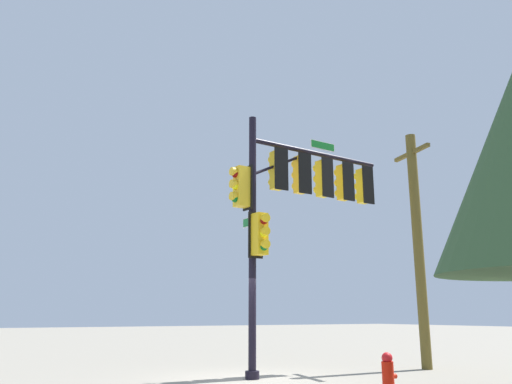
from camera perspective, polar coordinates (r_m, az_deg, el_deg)
name	(u,v)px	position (r m, az deg, el deg)	size (l,w,h in m)	color
ground_plane	(252,379)	(13.74, -0.42, -20.00)	(120.00, 120.00, 0.00)	gray
signal_pole_assembly	(296,195)	(14.88, 4.47, -0.30)	(5.33, 1.27, 6.99)	black
utility_pole	(418,243)	(16.97, 17.48, -5.39)	(0.48, 1.79, 7.32)	brown
fire_hydrant	(388,374)	(11.38, 14.39, -18.89)	(0.33, 0.24, 0.83)	red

